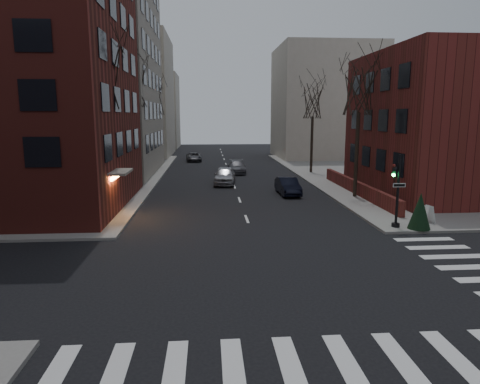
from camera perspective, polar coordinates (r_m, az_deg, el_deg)
name	(u,v)px	position (r m, az deg, el deg)	size (l,w,h in m)	color
ground	(279,305)	(14.80, 5.26, -14.76)	(160.00, 160.00, 0.00)	black
building_left_brick	(3,72)	(32.63, -29.05, 13.83)	(15.00, 15.00, 18.00)	maroon
building_left_tan	(63,38)	(50.06, -22.52, 18.40)	(18.00, 18.00, 28.00)	gray
building_right_brick	(450,125)	(37.31, 26.25, 8.05)	(12.00, 14.00, 11.00)	maroon
low_wall_right	(357,187)	(34.70, 15.31, 0.59)	(0.35, 16.00, 1.00)	maroon
building_distant_la	(124,97)	(69.44, -15.18, 12.15)	(14.00, 16.00, 18.00)	beige
building_distant_ra	(325,103)	(65.57, 11.24, 11.57)	(14.00, 14.00, 16.00)	beige
building_distant_lb	(152,111)	(85.89, -11.65, 10.52)	(10.00, 12.00, 14.00)	beige
traffic_signal	(396,196)	(24.84, 20.14, -0.45)	(0.76, 0.44, 4.00)	black
tree_left_a	(99,78)	(28.07, -18.24, 14.29)	(4.18, 4.18, 10.26)	#2D231C
tree_left_b	(133,84)	(39.84, -14.08, 13.77)	(4.40, 4.40, 10.80)	#2D231C
tree_left_c	(153,100)	(53.64, -11.50, 11.93)	(3.96, 3.96, 9.72)	#2D231C
tree_right_a	(360,90)	(33.18, 15.67, 12.94)	(3.96, 3.96, 9.72)	#2D231C
tree_right_b	(313,102)	(46.58, 9.70, 11.73)	(3.74, 3.74, 9.18)	#2D231C
streetlamp_near	(135,140)	(35.76, -13.87, 6.72)	(0.36, 0.36, 6.28)	black
streetlamp_far	(161,131)	(55.57, -10.49, 7.99)	(0.36, 0.36, 6.28)	black
parked_sedan	(288,186)	(34.17, 6.40, 0.79)	(1.43, 4.10, 1.35)	black
car_lane_silver	(225,176)	(39.08, -2.05, 2.20)	(1.87, 4.64, 1.58)	#A09FA5
car_lane_gray	(237,167)	(46.61, -0.45, 3.37)	(1.90, 4.67, 1.36)	#46454B
car_lane_far	(194,157)	(59.01, -6.18, 4.67)	(1.97, 4.28, 1.19)	#403F44
sandwich_board	(427,214)	(26.71, 23.66, -2.71)	(0.45, 0.64, 1.02)	white
evergreen_shrub	(420,211)	(25.04, 22.87, -2.34)	(1.19, 1.19, 1.98)	black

